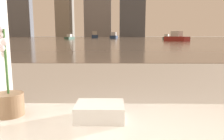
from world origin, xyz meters
TOP-DOWN VIEW (x-y plane):
  - potted_orchid at (-0.56, 0.85)m, footprint 0.15×0.15m
  - towel_stack at (-0.07, 0.80)m, footprint 0.25×0.19m
  - harbor_water at (0.00, 62.00)m, footprint 180.00×110.00m
  - harbor_boat_0 at (11.05, 47.10)m, footprint 2.24×3.13m
  - harbor_boat_1 at (-6.37, 68.18)m, footprint 2.53×5.67m
  - harbor_boat_2 at (9.36, 33.45)m, footprint 3.30×4.15m
  - harbor_boat_4 at (-0.33, 58.04)m, footprint 2.13×4.70m
  - harbor_boat_5 at (-9.89, 47.39)m, footprint 1.72×3.21m

SIDE VIEW (x-z plane):
  - harbor_water at x=0.00m, z-range 0.00..0.01m
  - harbor_boat_0 at x=11.05m, z-range -0.16..0.96m
  - harbor_boat_5 at x=-9.89m, z-range -0.16..0.99m
  - harbor_boat_2 at x=9.36m, z-range -0.21..1.30m
  - towel_stack at x=-0.07m, z-range 0.52..0.60m
  - harbor_boat_4 at x=-0.33m, z-range -0.24..1.46m
  - potted_orchid at x=-0.56m, z-range 0.38..0.85m
  - harbor_boat_1 at x=-6.37m, z-range -0.29..1.76m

